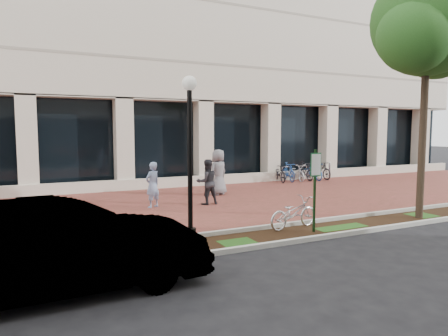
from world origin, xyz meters
name	(u,v)px	position (x,y,z in m)	size (l,w,h in m)	color
ground	(205,203)	(0.00, 0.00, 0.00)	(120.00, 120.00, 0.00)	black
brick_plaza	(205,203)	(0.00, 0.00, 0.01)	(40.00, 9.00, 0.01)	brown
planting_strip	(285,235)	(0.00, -5.25, 0.01)	(40.00, 1.50, 0.01)	black
curb_plaza_side	(269,227)	(0.00, -4.50, 0.06)	(40.00, 0.12, 0.12)	beige
curb_street_side	(303,240)	(0.00, -6.00, 0.06)	(40.00, 0.12, 0.12)	beige
near_office_building	(135,6)	(0.00, 10.47, 10.05)	(40.00, 12.12, 16.00)	beige
parking_sign	(315,179)	(0.88, -5.34, 1.43)	(0.34, 0.07, 2.22)	#123315
lamppost	(190,148)	(-2.38, -4.60, 2.28)	(0.36, 0.36, 4.03)	black
street_tree	(428,28)	(4.99, -5.34, 5.78)	(3.94, 3.29, 7.64)	#423626
locked_bicycle	(293,213)	(0.62, -4.76, 0.44)	(0.59, 1.69, 0.89)	silver
pedestrian_left	(153,185)	(-2.05, -0.06, 0.81)	(0.59, 0.39, 1.63)	#8199C0
pedestrian_mid	(207,182)	(-0.09, -0.35, 0.84)	(0.81, 0.63, 1.67)	#242428
pedestrian_right	(218,172)	(1.24, 1.49, 0.97)	(0.95, 0.62, 1.94)	slate
bollard	(330,170)	(9.42, 4.00, 0.48)	(0.12, 0.12, 0.94)	#BBBCC0
bike_rack_cluster	(300,172)	(7.37, 4.00, 0.48)	(3.51, 1.85, 1.02)	black
sedan_near_curb	(65,248)	(-5.43, -6.76, 0.78)	(1.65, 4.72, 1.56)	#ADAEB2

